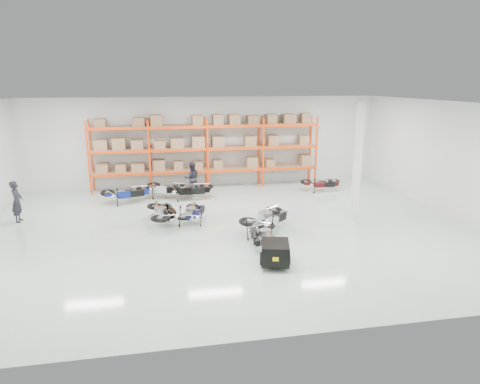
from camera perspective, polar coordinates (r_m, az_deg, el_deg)
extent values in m
plane|color=#B7CCB8|center=(15.74, -1.73, -4.91)|extent=(18.00, 18.00, 0.00)
plane|color=white|center=(14.86, -1.86, 11.68)|extent=(18.00, 18.00, 0.00)
plane|color=silver|center=(21.99, -4.64, 6.68)|extent=(18.00, 0.00, 18.00)
plane|color=silver|center=(8.54, 5.56, -6.05)|extent=(18.00, 0.00, 18.00)
plane|color=silver|center=(18.74, 26.59, 3.82)|extent=(0.00, 14.00, 14.00)
cube|color=#FF450D|center=(21.22, -19.56, 4.24)|extent=(0.08, 0.08, 3.50)
cube|color=#FF450D|center=(22.10, -19.23, 4.65)|extent=(0.08, 0.08, 3.50)
cube|color=#FF450D|center=(20.97, -11.97, 4.65)|extent=(0.08, 0.08, 3.50)
cube|color=#FF450D|center=(21.85, -11.93, 5.04)|extent=(0.08, 0.08, 3.50)
cube|color=#FF450D|center=(21.08, -4.32, 4.97)|extent=(0.08, 0.08, 3.50)
cube|color=#FF450D|center=(21.97, -4.59, 5.36)|extent=(0.08, 0.08, 3.50)
cube|color=#FF450D|center=(21.57, 3.12, 5.21)|extent=(0.08, 0.08, 3.50)
cube|color=#FF450D|center=(22.43, 2.57, 5.58)|extent=(0.08, 0.08, 3.50)
cube|color=#FF450D|center=(22.39, 10.13, 5.35)|extent=(0.08, 0.08, 3.50)
cube|color=#FF450D|center=(23.23, 9.35, 5.71)|extent=(0.08, 0.08, 3.50)
cube|color=#FF450D|center=(21.21, -15.64, 2.19)|extent=(2.70, 0.08, 0.12)
cube|color=#FF450D|center=(22.08, -15.45, 2.68)|extent=(2.70, 0.08, 0.12)
cube|color=#916C4B|center=(21.63, -15.55, 2.62)|extent=(2.68, 0.88, 0.02)
cube|color=#916C4B|center=(21.59, -15.60, 3.22)|extent=(2.40, 0.70, 0.44)
cube|color=#FF450D|center=(21.14, -8.06, 2.55)|extent=(2.70, 0.08, 0.12)
cube|color=#FF450D|center=(22.02, -8.17, 3.03)|extent=(2.70, 0.08, 0.12)
cube|color=#916C4B|center=(21.56, -8.12, 2.98)|extent=(2.68, 0.88, 0.02)
cube|color=#916C4B|center=(21.52, -8.14, 3.58)|extent=(2.40, 0.70, 0.44)
cube|color=#FF450D|center=(21.44, -0.56, 2.86)|extent=(2.70, 0.08, 0.12)
cube|color=#FF450D|center=(22.31, -0.96, 3.32)|extent=(2.70, 0.08, 0.12)
cube|color=#916C4B|center=(21.86, -0.76, 3.28)|extent=(2.68, 0.88, 0.02)
cube|color=#916C4B|center=(21.81, -0.77, 3.87)|extent=(2.40, 0.70, 0.44)
cube|color=#FF450D|center=(22.09, 6.62, 3.12)|extent=(2.70, 0.08, 0.12)
cube|color=#FF450D|center=(22.94, 5.96, 3.56)|extent=(2.70, 0.08, 0.12)
cube|color=#916C4B|center=(22.50, 6.29, 3.52)|extent=(2.68, 0.88, 0.02)
cube|color=#916C4B|center=(22.46, 6.31, 4.09)|extent=(2.40, 0.70, 0.44)
cube|color=#FF450D|center=(21.01, -15.84, 5.12)|extent=(2.70, 0.08, 0.12)
cube|color=#FF450D|center=(21.89, -15.65, 5.50)|extent=(2.70, 0.08, 0.12)
cube|color=#916C4B|center=(21.44, -15.75, 5.50)|extent=(2.68, 0.88, 0.02)
cube|color=#916C4B|center=(21.41, -15.80, 6.10)|extent=(2.40, 0.70, 0.44)
cube|color=#FF450D|center=(20.94, -8.16, 5.50)|extent=(2.70, 0.08, 0.12)
cube|color=#FF450D|center=(21.83, -8.28, 5.86)|extent=(2.70, 0.08, 0.12)
cube|color=#916C4B|center=(21.37, -8.23, 5.87)|extent=(2.68, 0.88, 0.02)
cube|color=#916C4B|center=(21.34, -8.25, 6.48)|extent=(2.40, 0.70, 0.44)
cube|color=#FF450D|center=(21.24, -0.56, 5.77)|extent=(2.70, 0.08, 0.12)
cube|color=#FF450D|center=(22.12, -0.98, 6.12)|extent=(2.70, 0.08, 0.12)
cube|color=#916C4B|center=(21.67, -0.77, 6.13)|extent=(2.68, 0.88, 0.02)
cube|color=#916C4B|center=(21.64, -0.78, 6.73)|extent=(2.40, 0.70, 0.44)
cube|color=#FF450D|center=(21.90, 6.71, 5.94)|extent=(2.70, 0.08, 0.12)
cube|color=#FF450D|center=(22.75, 6.03, 6.28)|extent=(2.70, 0.08, 0.12)
cube|color=#916C4B|center=(22.32, 6.37, 6.29)|extent=(2.68, 0.88, 0.02)
cube|color=#916C4B|center=(22.28, 6.39, 6.87)|extent=(2.40, 0.70, 0.44)
cube|color=#FF450D|center=(20.87, -16.05, 8.10)|extent=(2.70, 0.08, 0.12)
cube|color=#FF450D|center=(21.76, -15.85, 8.36)|extent=(2.70, 0.08, 0.12)
cube|color=#916C4B|center=(21.31, -15.96, 8.42)|extent=(2.68, 0.88, 0.02)
cube|color=#916C4B|center=(21.28, -16.00, 9.03)|extent=(2.40, 0.70, 0.44)
cube|color=#FF450D|center=(20.80, -8.27, 8.49)|extent=(2.70, 0.08, 0.12)
cube|color=#FF450D|center=(21.69, -8.38, 8.73)|extent=(2.70, 0.08, 0.12)
cube|color=#916C4B|center=(21.24, -8.34, 8.80)|extent=(2.68, 0.88, 0.02)
cube|color=#916C4B|center=(21.22, -8.36, 9.42)|extent=(2.40, 0.70, 0.44)
cube|color=#FF450D|center=(21.10, -0.57, 8.72)|extent=(2.70, 0.08, 0.12)
cube|color=#FF450D|center=(21.98, -0.99, 8.96)|extent=(2.70, 0.08, 0.12)
cube|color=#916C4B|center=(21.54, -0.78, 9.03)|extent=(2.68, 0.88, 0.02)
cube|color=#916C4B|center=(21.51, -0.79, 9.64)|extent=(2.40, 0.70, 0.44)
cube|color=#FF450D|center=(21.77, 6.79, 8.80)|extent=(2.70, 0.08, 0.12)
cube|color=#FF450D|center=(22.62, 6.11, 9.04)|extent=(2.70, 0.08, 0.12)
cube|color=#916C4B|center=(22.19, 6.45, 9.10)|extent=(2.68, 0.88, 0.02)
cube|color=#916C4B|center=(22.17, 6.47, 9.69)|extent=(2.40, 0.70, 0.44)
cube|color=white|center=(17.17, 15.38, 3.99)|extent=(0.25, 0.25, 4.50)
cube|color=black|center=(12.59, 4.71, -8.00)|extent=(1.01, 1.17, 0.58)
cube|color=yellow|center=(12.14, 5.35, -8.90)|extent=(0.17, 0.06, 0.12)
torus|color=black|center=(12.58, 2.90, -9.04)|extent=(0.08, 0.40, 0.40)
torus|color=black|center=(12.78, 6.45, -8.73)|extent=(0.08, 0.40, 0.40)
cylinder|color=black|center=(13.19, 3.92, -6.67)|extent=(0.27, 0.94, 0.04)
imported|color=black|center=(18.38, -27.60, -1.13)|extent=(0.40, 0.59, 1.60)
imported|color=#212129|center=(20.46, -6.41, 1.84)|extent=(0.77, 0.61, 1.54)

